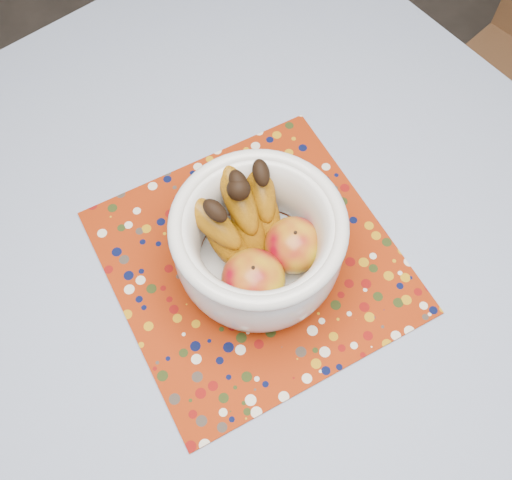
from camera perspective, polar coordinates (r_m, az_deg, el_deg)
table at (r=0.98m, az=-2.58°, el=-7.55°), size 1.20×1.20×0.75m
tablecloth at (r=0.90m, az=-2.79°, el=-5.84°), size 1.32×1.32×0.01m
placemat at (r=0.92m, az=-0.27°, el=-2.05°), size 0.48×0.48×0.00m
fruit_bowl at (r=0.84m, az=-0.07°, el=0.33°), size 0.24×0.25×0.17m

